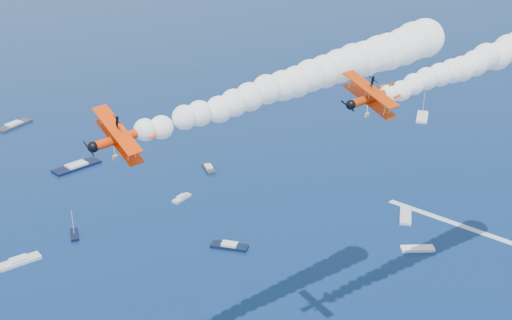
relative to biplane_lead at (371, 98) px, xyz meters
name	(u,v)px	position (x,y,z in m)	size (l,w,h in m)	color
biplane_lead	(371,98)	(0.00, 0.00, 0.00)	(8.41, 9.43, 5.68)	red
biplane_trail	(121,138)	(-34.20, -0.19, -0.13)	(8.05, 9.03, 5.44)	#FF3805
smoke_trail_lead	(502,53)	(27.22, 5.12, 2.09)	(54.71, 15.29, 10.34)	white
smoke_trail_trail	(304,78)	(-7.18, 5.94, 1.96)	(54.34, 17.09, 10.34)	white
spectator_boats	(78,187)	(-26.44, 103.54, -54.88)	(222.56, 171.33, 0.70)	white
boat_wakes	(18,195)	(-42.59, 105.93, -55.20)	(181.44, 183.36, 0.04)	white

